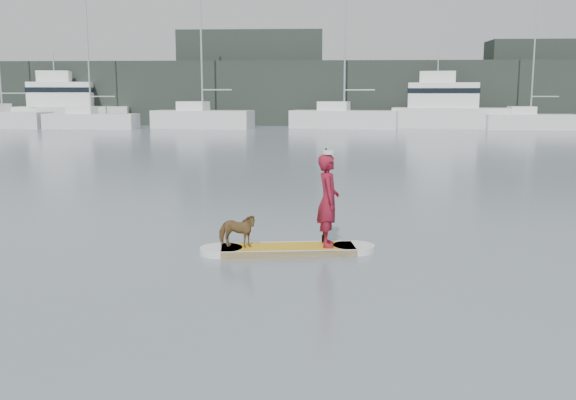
{
  "coord_description": "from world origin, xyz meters",
  "views": [
    {
      "loc": [
        -2.94,
        -10.07,
        2.94
      ],
      "look_at": [
        -3.56,
        1.64,
        1.0
      ],
      "focal_mm": 40.0,
      "sensor_mm": 36.0,
      "label": 1
    }
  ],
  "objects_px": {
    "sailboat_d": "(343,117)",
    "sailboat_e": "(529,120)",
    "dog": "(237,231)",
    "sailboat_b": "(91,119)",
    "paddler": "(328,200)",
    "motor_yacht_b": "(68,106)",
    "sailboat_a": "(2,118)",
    "sailboat_c": "(202,118)",
    "motor_yacht_a": "(450,107)",
    "paddleboard": "(288,249)"
  },
  "relations": [
    {
      "from": "sailboat_c",
      "to": "sailboat_e",
      "type": "xyz_separation_m",
      "value": [
        27.66,
        -0.63,
        -0.15
      ]
    },
    {
      "from": "paddler",
      "to": "sailboat_a",
      "type": "xyz_separation_m",
      "value": [
        -28.18,
        43.35,
        -0.15
      ]
    },
    {
      "from": "dog",
      "to": "sailboat_d",
      "type": "distance_m",
      "value": 44.71
    },
    {
      "from": "paddleboard",
      "to": "motor_yacht_b",
      "type": "height_order",
      "value": "motor_yacht_b"
    },
    {
      "from": "paddler",
      "to": "sailboat_b",
      "type": "height_order",
      "value": "sailboat_b"
    },
    {
      "from": "paddleboard",
      "to": "sailboat_d",
      "type": "distance_m",
      "value": 44.54
    },
    {
      "from": "sailboat_c",
      "to": "motor_yacht_b",
      "type": "distance_m",
      "value": 13.39
    },
    {
      "from": "sailboat_d",
      "to": "motor_yacht_b",
      "type": "height_order",
      "value": "sailboat_d"
    },
    {
      "from": "sailboat_a",
      "to": "sailboat_c",
      "type": "relative_size",
      "value": 0.97
    },
    {
      "from": "sailboat_b",
      "to": "motor_yacht_b",
      "type": "xyz_separation_m",
      "value": [
        -3.58,
        4.15,
        1.05
      ]
    },
    {
      "from": "paddler",
      "to": "sailboat_b",
      "type": "distance_m",
      "value": 46.92
    },
    {
      "from": "sailboat_d",
      "to": "sailboat_e",
      "type": "relative_size",
      "value": 1.28
    },
    {
      "from": "sailboat_a",
      "to": "sailboat_e",
      "type": "bearing_deg",
      "value": 7.84
    },
    {
      "from": "paddler",
      "to": "motor_yacht_b",
      "type": "bearing_deg",
      "value": 23.18
    },
    {
      "from": "dog",
      "to": "sailboat_e",
      "type": "height_order",
      "value": "sailboat_e"
    },
    {
      "from": "dog",
      "to": "sailboat_b",
      "type": "distance_m",
      "value": 46.43
    },
    {
      "from": "dog",
      "to": "motor_yacht_a",
      "type": "xyz_separation_m",
      "value": [
        12.63,
        45.26,
        1.37
      ]
    },
    {
      "from": "paddler",
      "to": "sailboat_a",
      "type": "relative_size",
      "value": 0.14
    },
    {
      "from": "paddler",
      "to": "dog",
      "type": "height_order",
      "value": "paddler"
    },
    {
      "from": "sailboat_d",
      "to": "motor_yacht_b",
      "type": "distance_m",
      "value": 25.34
    },
    {
      "from": "sailboat_b",
      "to": "sailboat_d",
      "type": "bearing_deg",
      "value": 7.86
    },
    {
      "from": "paddler",
      "to": "motor_yacht_b",
      "type": "height_order",
      "value": "motor_yacht_b"
    },
    {
      "from": "paddler",
      "to": "sailboat_d",
      "type": "relative_size",
      "value": 0.13
    },
    {
      "from": "paddleboard",
      "to": "sailboat_a",
      "type": "height_order",
      "value": "sailboat_a"
    },
    {
      "from": "paddler",
      "to": "sailboat_c",
      "type": "xyz_separation_m",
      "value": [
        -10.53,
        43.59,
        -0.07
      ]
    },
    {
      "from": "motor_yacht_b",
      "to": "paddleboard",
      "type": "bearing_deg",
      "value": -75.56
    },
    {
      "from": "paddleboard",
      "to": "sailboat_b",
      "type": "relative_size",
      "value": 0.28
    },
    {
      "from": "motor_yacht_a",
      "to": "paddler",
      "type": "bearing_deg",
      "value": -93.22
    },
    {
      "from": "sailboat_d",
      "to": "sailboat_e",
      "type": "distance_m",
      "value": 15.51
    },
    {
      "from": "motor_yacht_a",
      "to": "motor_yacht_b",
      "type": "distance_m",
      "value": 34.51
    },
    {
      "from": "paddleboard",
      "to": "sailboat_d",
      "type": "bearing_deg",
      "value": 79.52
    },
    {
      "from": "paddler",
      "to": "sailboat_d",
      "type": "distance_m",
      "value": 44.4
    },
    {
      "from": "motor_yacht_a",
      "to": "motor_yacht_b",
      "type": "relative_size",
      "value": 1.06
    },
    {
      "from": "sailboat_d",
      "to": "motor_yacht_a",
      "type": "bearing_deg",
      "value": 15.82
    },
    {
      "from": "paddleboard",
      "to": "paddler",
      "type": "relative_size",
      "value": 1.9
    },
    {
      "from": "sailboat_a",
      "to": "sailboat_b",
      "type": "relative_size",
      "value": 1.02
    },
    {
      "from": "sailboat_a",
      "to": "sailboat_e",
      "type": "relative_size",
      "value": 1.13
    },
    {
      "from": "paddleboard",
      "to": "sailboat_c",
      "type": "bearing_deg",
      "value": 95.27
    },
    {
      "from": "motor_yacht_a",
      "to": "sailboat_e",
      "type": "bearing_deg",
      "value": -8.19
    },
    {
      "from": "paddler",
      "to": "motor_yacht_a",
      "type": "relative_size",
      "value": 0.15
    },
    {
      "from": "sailboat_a",
      "to": "motor_yacht_a",
      "type": "height_order",
      "value": "sailboat_a"
    },
    {
      "from": "paddleboard",
      "to": "motor_yacht_b",
      "type": "relative_size",
      "value": 0.31
    },
    {
      "from": "sailboat_e",
      "to": "motor_yacht_a",
      "type": "xyz_separation_m",
      "value": [
        -6.19,
        2.08,
        1.05
      ]
    },
    {
      "from": "dog",
      "to": "motor_yacht_b",
      "type": "bearing_deg",
      "value": 34.44
    },
    {
      "from": "sailboat_a",
      "to": "motor_yacht_a",
      "type": "relative_size",
      "value": 1.07
    },
    {
      "from": "paddleboard",
      "to": "sailboat_a",
      "type": "relative_size",
      "value": 0.27
    },
    {
      "from": "sailboat_b",
      "to": "motor_yacht_b",
      "type": "relative_size",
      "value": 1.11
    },
    {
      "from": "sailboat_b",
      "to": "sailboat_c",
      "type": "distance_m",
      "value": 9.49
    },
    {
      "from": "dog",
      "to": "sailboat_d",
      "type": "xyz_separation_m",
      "value": [
        3.37,
        44.58,
        0.53
      ]
    },
    {
      "from": "paddler",
      "to": "motor_yacht_a",
      "type": "distance_m",
      "value": 46.36
    }
  ]
}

